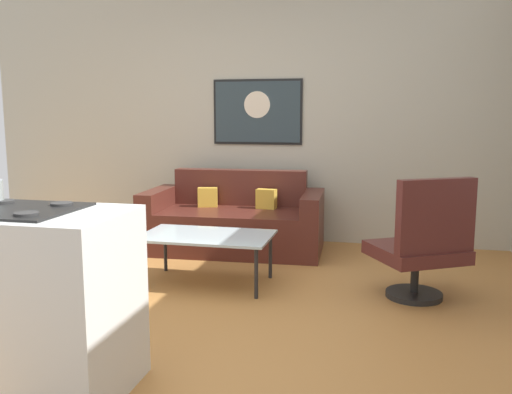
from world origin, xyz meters
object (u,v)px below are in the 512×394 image
(armchair, at_px, (423,244))
(wall_painting, at_px, (257,112))
(coffee_table, at_px, (207,238))
(couch, at_px, (234,223))

(armchair, xyz_separation_m, wall_painting, (-1.64, 1.72, 0.97))
(coffee_table, distance_m, armchair, 1.67)
(coffee_table, relative_size, armchair, 1.13)
(armchair, height_order, wall_painting, wall_painting)
(couch, xyz_separation_m, wall_painting, (0.11, 0.55, 1.12))
(couch, relative_size, armchair, 1.94)
(couch, bearing_deg, wall_painting, 78.53)
(couch, bearing_deg, coffee_table, -86.13)
(armchair, relative_size, wall_painting, 0.95)
(coffee_table, distance_m, wall_painting, 1.97)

